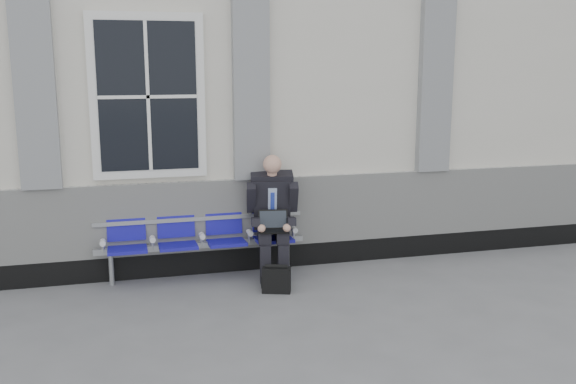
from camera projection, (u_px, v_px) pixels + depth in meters
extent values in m
plane|color=slate|center=(129.00, 325.00, 6.59)|extent=(70.00, 70.00, 0.00)
cube|color=silver|center=(118.00, 100.00, 9.50)|extent=(14.00, 4.00, 4.20)
cube|color=black|center=(126.00, 267.00, 7.96)|extent=(14.00, 0.10, 0.30)
cube|color=silver|center=(124.00, 221.00, 7.83)|extent=(14.00, 0.08, 0.90)
cube|color=gray|center=(35.00, 85.00, 7.26)|extent=(0.45, 0.14, 2.40)
cube|color=gray|center=(251.00, 83.00, 7.89)|extent=(0.45, 0.14, 2.40)
cube|color=gray|center=(435.00, 82.00, 8.51)|extent=(0.45, 0.14, 2.40)
cube|color=white|center=(148.00, 97.00, 7.62)|extent=(1.35, 0.10, 1.95)
cube|color=black|center=(148.00, 97.00, 7.57)|extent=(1.15, 0.02, 1.75)
cube|color=#9EA0A3|center=(202.00, 245.00, 7.97)|extent=(2.60, 0.07, 0.07)
cube|color=#9EA0A3|center=(200.00, 218.00, 8.03)|extent=(2.60, 0.05, 0.05)
cylinder|color=#9EA0A3|center=(111.00, 269.00, 7.74)|extent=(0.06, 0.06, 0.39)
cylinder|color=#9EA0A3|center=(287.00, 256.00, 8.29)|extent=(0.06, 0.06, 0.39)
cube|color=#120D9C|center=(127.00, 250.00, 7.67)|extent=(0.46, 0.42, 0.07)
cube|color=#120D9C|center=(126.00, 224.00, 7.82)|extent=(0.46, 0.10, 0.40)
cube|color=#120D9C|center=(178.00, 246.00, 7.82)|extent=(0.46, 0.42, 0.07)
cube|color=#120D9C|center=(176.00, 221.00, 7.97)|extent=(0.46, 0.10, 0.40)
cube|color=#120D9C|center=(227.00, 243.00, 7.97)|extent=(0.46, 0.42, 0.07)
cube|color=#120D9C|center=(224.00, 218.00, 8.12)|extent=(0.46, 0.10, 0.40)
cube|color=#120D9C|center=(274.00, 239.00, 8.12)|extent=(0.46, 0.42, 0.07)
cube|color=#120D9C|center=(270.00, 216.00, 8.27)|extent=(0.46, 0.10, 0.40)
cylinder|color=white|center=(103.00, 243.00, 7.61)|extent=(0.07, 0.12, 0.07)
cylinder|color=white|center=(152.00, 239.00, 7.75)|extent=(0.07, 0.12, 0.07)
cylinder|color=white|center=(202.00, 236.00, 7.90)|extent=(0.07, 0.12, 0.07)
cylinder|color=white|center=(250.00, 233.00, 8.05)|extent=(0.07, 0.12, 0.07)
cylinder|color=white|center=(294.00, 230.00, 8.20)|extent=(0.07, 0.12, 0.07)
cube|color=black|center=(266.00, 281.00, 7.77)|extent=(0.17, 0.30, 0.10)
cube|color=black|center=(284.00, 280.00, 7.79)|extent=(0.17, 0.30, 0.10)
cube|color=black|center=(265.00, 264.00, 7.80)|extent=(0.15, 0.16, 0.47)
cube|color=black|center=(283.00, 263.00, 7.82)|extent=(0.15, 0.16, 0.47)
cube|color=black|center=(264.00, 235.00, 7.97)|extent=(0.24, 0.51, 0.15)
cube|color=black|center=(282.00, 234.00, 7.99)|extent=(0.24, 0.51, 0.15)
cube|color=black|center=(272.00, 202.00, 8.12)|extent=(0.52, 0.45, 0.69)
cube|color=#B0C3E7|center=(272.00, 203.00, 7.99)|extent=(0.13, 0.12, 0.39)
cube|color=#283EBB|center=(272.00, 205.00, 7.99)|extent=(0.06, 0.09, 0.32)
cube|color=black|center=(272.00, 177.00, 8.03)|extent=(0.56, 0.34, 0.16)
cylinder|color=#DFA68B|center=(272.00, 172.00, 7.96)|extent=(0.12, 0.12, 0.11)
sphere|color=#DFA68B|center=(272.00, 164.00, 7.87)|extent=(0.23, 0.23, 0.23)
cube|color=black|center=(251.00, 198.00, 7.98)|extent=(0.16, 0.32, 0.41)
cube|color=black|center=(293.00, 197.00, 8.02)|extent=(0.16, 0.32, 0.41)
cube|color=black|center=(256.00, 222.00, 7.84)|extent=(0.16, 0.35, 0.15)
cube|color=black|center=(291.00, 221.00, 7.88)|extent=(0.16, 0.35, 0.15)
sphere|color=#DFA68B|center=(262.00, 228.00, 7.71)|extent=(0.10, 0.10, 0.10)
sphere|color=#DFA68B|center=(287.00, 228.00, 7.73)|extent=(0.10, 0.10, 0.10)
cube|color=black|center=(274.00, 231.00, 7.82)|extent=(0.40, 0.31, 0.02)
cube|color=black|center=(273.00, 219.00, 7.92)|extent=(0.37, 0.16, 0.23)
cube|color=black|center=(273.00, 219.00, 7.91)|extent=(0.34, 0.13, 0.20)
cube|color=black|center=(276.00, 280.00, 7.49)|extent=(0.36, 0.24, 0.30)
cylinder|color=black|center=(276.00, 267.00, 7.46)|extent=(0.27, 0.13, 0.05)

